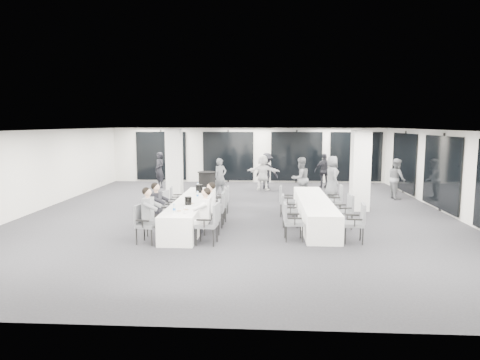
% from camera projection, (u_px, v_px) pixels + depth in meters
% --- Properties ---
extents(room, '(14.04, 16.04, 2.84)m').
position_uv_depth(room, '(265.00, 170.00, 15.14)').
color(room, black).
rests_on(room, ground).
extents(column_left, '(0.60, 0.60, 2.80)m').
position_uv_depth(column_left, '(174.00, 164.00, 17.41)').
color(column_left, silver).
rests_on(column_left, floor).
extents(column_right, '(0.60, 0.60, 2.80)m').
position_uv_depth(column_right, '(360.00, 170.00, 14.83)').
color(column_right, silver).
rests_on(column_right, floor).
extents(banquet_table_main, '(0.90, 5.00, 0.75)m').
position_uv_depth(banquet_table_main, '(191.00, 212.00, 12.85)').
color(banquet_table_main, silver).
rests_on(banquet_table_main, floor).
extents(banquet_table_side, '(0.90, 5.00, 0.75)m').
position_uv_depth(banquet_table_side, '(314.00, 211.00, 12.99)').
color(banquet_table_side, silver).
rests_on(banquet_table_side, floor).
extents(cocktail_table, '(0.77, 0.77, 1.07)m').
position_uv_depth(cocktail_table, '(207.00, 185.00, 17.36)').
color(cocktail_table, black).
rests_on(cocktail_table, floor).
extents(chair_main_left_near, '(0.59, 0.62, 0.99)m').
position_uv_depth(chair_main_left_near, '(144.00, 221.00, 10.80)').
color(chair_main_left_near, '#505257').
rests_on(chair_main_left_near, floor).
extents(chair_main_left_second, '(0.47, 0.53, 0.93)m').
position_uv_depth(chair_main_left_second, '(153.00, 216.00, 11.62)').
color(chair_main_left_second, '#505257').
rests_on(chair_main_left_second, floor).
extents(chair_main_left_mid, '(0.56, 0.60, 0.98)m').
position_uv_depth(chair_main_left_mid, '(160.00, 209.00, 12.43)').
color(chair_main_left_mid, '#505257').
rests_on(chair_main_left_mid, floor).
extents(chair_main_left_fourth, '(0.54, 0.57, 0.90)m').
position_uv_depth(chair_main_left_fourth, '(169.00, 203.00, 13.59)').
color(chair_main_left_fourth, '#505257').
rests_on(chair_main_left_fourth, floor).
extents(chair_main_left_far, '(0.51, 0.55, 0.90)m').
position_uv_depth(chair_main_left_far, '(175.00, 198.00, 14.47)').
color(chair_main_left_far, '#505257').
rests_on(chair_main_left_far, floor).
extents(chair_main_right_near, '(0.57, 0.62, 1.04)m').
position_uv_depth(chair_main_right_near, '(210.00, 221.00, 10.69)').
color(chair_main_right_near, '#505257').
rests_on(chair_main_right_near, floor).
extents(chair_main_right_second, '(0.52, 0.56, 0.93)m').
position_uv_depth(chair_main_right_second, '(215.00, 215.00, 11.72)').
color(chair_main_right_second, '#505257').
rests_on(chair_main_right_second, floor).
extents(chair_main_right_mid, '(0.52, 0.58, 1.02)m').
position_uv_depth(chair_main_right_mid, '(218.00, 207.00, 12.53)').
color(chair_main_right_mid, '#505257').
rests_on(chair_main_right_mid, floor).
extents(chair_main_right_fourth, '(0.61, 0.65, 1.04)m').
position_uv_depth(chair_main_right_fourth, '(221.00, 202.00, 13.29)').
color(chair_main_right_fourth, '#505257').
rests_on(chair_main_right_fourth, floor).
extents(chair_main_right_far, '(0.48, 0.53, 0.91)m').
position_uv_depth(chair_main_right_far, '(224.00, 198.00, 14.49)').
color(chair_main_right_far, '#505257').
rests_on(chair_main_right_far, floor).
extents(chair_side_left_near, '(0.51, 0.57, 0.98)m').
position_uv_depth(chair_side_left_near, '(290.00, 219.00, 11.05)').
color(chair_side_left_near, '#505257').
rests_on(chair_side_left_near, floor).
extents(chair_side_left_mid, '(0.49, 0.55, 0.95)m').
position_uv_depth(chair_side_left_mid, '(287.00, 208.00, 12.55)').
color(chair_side_left_mid, '#505257').
rests_on(chair_side_left_mid, floor).
extents(chair_side_left_far, '(0.54, 0.59, 1.00)m').
position_uv_depth(chair_side_left_far, '(285.00, 199.00, 13.98)').
color(chair_side_left_far, '#505257').
rests_on(chair_side_left_far, floor).
extents(chair_side_right_near, '(0.55, 0.60, 1.01)m').
position_uv_depth(chair_side_right_near, '(357.00, 220.00, 10.83)').
color(chair_side_right_near, '#505257').
rests_on(chair_side_right_near, floor).
extents(chair_side_right_mid, '(0.54, 0.59, 0.98)m').
position_uv_depth(chair_side_right_mid, '(346.00, 209.00, 12.34)').
color(chair_side_right_mid, '#505257').
rests_on(chair_side_right_mid, floor).
extents(chair_side_right_far, '(0.56, 0.61, 1.02)m').
position_uv_depth(chair_side_right_far, '(336.00, 198.00, 13.97)').
color(chair_side_right_far, '#505257').
rests_on(chair_side_right_far, floor).
extents(seated_guest_a, '(0.50, 0.38, 1.44)m').
position_uv_depth(seated_guest_a, '(150.00, 212.00, 10.74)').
color(seated_guest_a, slate).
rests_on(seated_guest_a, floor).
extents(seated_guest_b, '(0.50, 0.38, 1.44)m').
position_uv_depth(seated_guest_b, '(159.00, 205.00, 11.58)').
color(seated_guest_b, black).
rests_on(seated_guest_b, floor).
extents(seated_guest_c, '(0.50, 0.38, 1.44)m').
position_uv_depth(seated_guest_c, '(203.00, 212.00, 10.68)').
color(seated_guest_c, silver).
rests_on(seated_guest_c, floor).
extents(seated_guest_d, '(0.50, 0.38, 1.44)m').
position_uv_depth(seated_guest_d, '(209.00, 205.00, 11.68)').
color(seated_guest_d, silver).
rests_on(seated_guest_d, floor).
extents(standing_guest_a, '(0.83, 0.81, 1.78)m').
position_uv_depth(standing_guest_a, '(220.00, 174.00, 17.99)').
color(standing_guest_a, slate).
rests_on(standing_guest_a, floor).
extents(standing_guest_b, '(1.08, 0.98, 1.92)m').
position_uv_depth(standing_guest_b, '(300.00, 176.00, 16.94)').
color(standing_guest_b, slate).
rests_on(standing_guest_b, floor).
extents(standing_guest_c, '(1.37, 1.06, 1.89)m').
position_uv_depth(standing_guest_c, '(267.00, 169.00, 19.75)').
color(standing_guest_c, black).
rests_on(standing_guest_c, floor).
extents(standing_guest_d, '(1.14, 0.72, 1.84)m').
position_uv_depth(standing_guest_d, '(324.00, 169.00, 20.04)').
color(standing_guest_d, black).
rests_on(standing_guest_d, floor).
extents(standing_guest_e, '(0.74, 1.02, 1.92)m').
position_uv_depth(standing_guest_e, '(332.00, 174.00, 17.64)').
color(standing_guest_e, slate).
rests_on(standing_guest_e, floor).
extents(standing_guest_f, '(1.77, 0.92, 1.84)m').
position_uv_depth(standing_guest_f, '(263.00, 170.00, 19.40)').
color(standing_guest_f, silver).
rests_on(standing_guest_f, floor).
extents(standing_guest_g, '(0.88, 0.89, 1.91)m').
position_uv_depth(standing_guest_g, '(159.00, 168.00, 20.16)').
color(standing_guest_g, black).
rests_on(standing_guest_g, floor).
extents(standing_guest_h, '(0.65, 0.95, 1.84)m').
position_uv_depth(standing_guest_h, '(397.00, 176.00, 17.21)').
color(standing_guest_h, slate).
rests_on(standing_guest_h, floor).
extents(ice_bucket_near, '(0.19, 0.19, 0.22)m').
position_uv_depth(ice_bucket_near, '(188.00, 201.00, 12.01)').
color(ice_bucket_near, black).
rests_on(ice_bucket_near, banquet_table_main).
extents(ice_bucket_far, '(0.23, 0.23, 0.26)m').
position_uv_depth(ice_bucket_far, '(199.00, 189.00, 14.13)').
color(ice_bucket_far, black).
rests_on(ice_bucket_far, banquet_table_main).
extents(water_bottle_a, '(0.07, 0.07, 0.22)m').
position_uv_depth(water_bottle_a, '(174.00, 208.00, 10.95)').
color(water_bottle_a, silver).
rests_on(water_bottle_a, banquet_table_main).
extents(water_bottle_b, '(0.07, 0.07, 0.21)m').
position_uv_depth(water_bottle_b, '(197.00, 195.00, 13.08)').
color(water_bottle_b, silver).
rests_on(water_bottle_b, banquet_table_main).
extents(water_bottle_c, '(0.08, 0.08, 0.24)m').
position_uv_depth(water_bottle_c, '(198.00, 187.00, 14.67)').
color(water_bottle_c, silver).
rests_on(water_bottle_c, banquet_table_main).
extents(plate_a, '(0.18, 0.18, 0.03)m').
position_uv_depth(plate_a, '(179.00, 211.00, 11.09)').
color(plate_a, white).
rests_on(plate_a, banquet_table_main).
extents(plate_b, '(0.19, 0.19, 0.03)m').
position_uv_depth(plate_b, '(186.00, 210.00, 11.27)').
color(plate_b, white).
rests_on(plate_b, banquet_table_main).
extents(plate_c, '(0.21, 0.21, 0.03)m').
position_uv_depth(plate_c, '(191.00, 203.00, 12.15)').
color(plate_c, white).
rests_on(plate_c, banquet_table_main).
extents(wine_glass, '(0.08, 0.08, 0.20)m').
position_uv_depth(wine_glass, '(185.00, 208.00, 10.78)').
color(wine_glass, silver).
rests_on(wine_glass, banquet_table_main).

